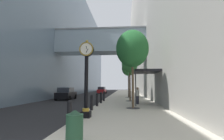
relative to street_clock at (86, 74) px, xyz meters
name	(u,v)px	position (x,y,z in m)	size (l,w,h in m)	color
ground_plane	(110,96)	(-0.52, 21.48, -2.62)	(110.00, 110.00, 0.00)	#262628
sidewalk_right	(126,95)	(2.51, 24.48, -2.55)	(6.05, 80.00, 0.14)	beige
building_block_left	(56,36)	(-12.88, 24.40, 10.37)	(23.32, 80.00, 26.05)	slate
building_block_right	(160,14)	(10.03, 24.48, 14.71)	(9.00, 80.00, 34.66)	#B7B2A8
street_clock	(86,74)	(0.00, 0.00, 0.00)	(0.84, 0.55, 4.51)	black
bollard_nearest	(69,113)	(-0.23, -2.10, -1.87)	(0.23, 0.23, 1.16)	black
bollard_third	(92,102)	(-0.23, 2.77, -1.87)	(0.23, 0.23, 1.16)	black
bollard_fourth	(97,99)	(-0.23, 5.20, -1.87)	(0.23, 0.23, 1.16)	black
bollard_fifth	(101,97)	(-0.23, 7.63, -1.87)	(0.23, 0.23, 1.16)	black
bollard_sixth	(104,96)	(-0.23, 10.06, -1.87)	(0.23, 0.23, 1.16)	black
street_tree_near	(132,49)	(2.89, 4.03, 2.39)	(2.71, 2.71, 6.45)	#333335
street_tree_mid_near	(130,64)	(2.89, 10.27, 1.97)	(1.96, 1.96, 5.62)	#333335
street_tree_mid_far	(128,69)	(2.89, 16.50, 2.09)	(2.11, 2.11, 5.82)	#333335
trash_bin	(75,127)	(0.68, -4.24, -1.94)	(0.53, 0.53, 1.05)	#234C33
pedestrian_walking	(138,95)	(3.52, 7.10, -1.60)	(0.38, 0.38, 1.66)	#23232D
storefront_awning	(145,72)	(4.29, 6.87, 0.67)	(2.40, 3.60, 3.30)	black
car_red_near	(102,90)	(-3.44, 31.11, -1.79)	(2.09, 4.47, 1.71)	#AD191E
car_black_mid	(66,94)	(-6.02, 13.25, -1.79)	(2.19, 4.42, 1.71)	black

